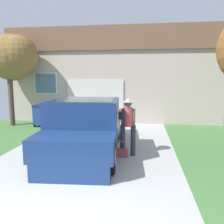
# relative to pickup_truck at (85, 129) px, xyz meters

# --- Properties ---
(pickup_truck) EXTENTS (2.38, 5.18, 1.69)m
(pickup_truck) POSITION_rel_pickup_truck_xyz_m (0.00, 0.00, 0.00)
(pickup_truck) COLOR navy
(pickup_truck) RESTS_ON ground
(person_with_hat) EXTENTS (0.47, 0.44, 1.73)m
(person_with_hat) POSITION_rel_pickup_truck_xyz_m (1.30, 0.00, 0.22)
(person_with_hat) COLOR #333842
(person_with_hat) RESTS_ON ground
(handbag) EXTENTS (0.39, 0.16, 0.47)m
(handbag) POSITION_rel_pickup_truck_xyz_m (1.12, -0.18, -0.60)
(handbag) COLOR #B24C56
(handbag) RESTS_ON ground
(house_with_garage) EXTENTS (11.27, 6.25, 4.85)m
(house_with_garage) POSITION_rel_pickup_truck_xyz_m (0.17, 7.93, 1.71)
(house_with_garage) COLOR #BDAB9E
(house_with_garage) RESTS_ON ground
(front_yard_tree) EXTENTS (2.41, 2.22, 4.38)m
(front_yard_tree) POSITION_rel_pickup_truck_xyz_m (-4.49, 3.95, 2.54)
(front_yard_tree) COLOR brown
(front_yard_tree) RESTS_ON ground
(wheeled_trash_bin) EXTENTS (0.60, 0.72, 1.04)m
(wheeled_trash_bin) POSITION_rel_pickup_truck_xyz_m (-3.12, 3.69, -0.19)
(wheeled_trash_bin) COLOR navy
(wheeled_trash_bin) RESTS_ON ground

